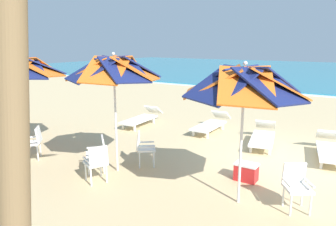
{
  "coord_description": "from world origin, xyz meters",
  "views": [
    {
      "loc": [
        1.53,
        -7.92,
        3.0
      ],
      "look_at": [
        -3.43,
        -0.32,
        1.0
      ],
      "focal_mm": 33.65,
      "sensor_mm": 36.0,
      "label": 1
    }
  ],
  "objects_px": {
    "plastic_chair_2": "(98,152)",
    "sun_lounger_0": "(330,149)",
    "plastic_chair_0": "(296,184)",
    "plastic_chair_3": "(144,147)",
    "sun_lounger_1": "(263,136)",
    "cooler_box": "(246,172)",
    "beach_umbrella_1": "(114,70)",
    "beach_umbrella_0": "(244,83)",
    "beach_umbrella_2": "(20,68)",
    "plastic_chair_1": "(96,161)",
    "plastic_chair_4": "(34,141)",
    "sun_lounger_2": "(211,124)",
    "palm_tree_1": "(6,60)",
    "sun_lounger_3": "(142,118)"
  },
  "relations": [
    {
      "from": "plastic_chair_3",
      "to": "sun_lounger_3",
      "type": "xyz_separation_m",
      "value": [
        -2.54,
        3.18,
        -0.22
      ]
    },
    {
      "from": "beach_umbrella_0",
      "to": "beach_umbrella_2",
      "type": "distance_m",
      "value": 6.05
    },
    {
      "from": "sun_lounger_2",
      "to": "beach_umbrella_1",
      "type": "bearing_deg",
      "value": -94.88
    },
    {
      "from": "plastic_chair_2",
      "to": "sun_lounger_0",
      "type": "bearing_deg",
      "value": 41.44
    },
    {
      "from": "sun_lounger_2",
      "to": "cooler_box",
      "type": "height_order",
      "value": "sun_lounger_2"
    },
    {
      "from": "plastic_chair_1",
      "to": "plastic_chair_4",
      "type": "relative_size",
      "value": 1.0
    },
    {
      "from": "plastic_chair_2",
      "to": "plastic_chair_3",
      "type": "distance_m",
      "value": 1.11
    },
    {
      "from": "beach_umbrella_1",
      "to": "sun_lounger_0",
      "type": "xyz_separation_m",
      "value": [
        4.19,
        3.71,
        -2.15
      ]
    },
    {
      "from": "plastic_chair_0",
      "to": "plastic_chair_4",
      "type": "xyz_separation_m",
      "value": [
        -6.35,
        -1.04,
        0.0
      ]
    },
    {
      "from": "beach_umbrella_0",
      "to": "sun_lounger_2",
      "type": "height_order",
      "value": "beach_umbrella_0"
    },
    {
      "from": "palm_tree_1",
      "to": "plastic_chair_4",
      "type": "bearing_deg",
      "value": 145.26
    },
    {
      "from": "plastic_chair_3",
      "to": "palm_tree_1",
      "type": "height_order",
      "value": "palm_tree_1"
    },
    {
      "from": "plastic_chair_3",
      "to": "beach_umbrella_2",
      "type": "distance_m",
      "value": 3.96
    },
    {
      "from": "beach_umbrella_2",
      "to": "sun_lounger_2",
      "type": "xyz_separation_m",
      "value": [
        3.4,
        4.79,
        -2.08
      ]
    },
    {
      "from": "beach_umbrella_2",
      "to": "plastic_chair_2",
      "type": "bearing_deg",
      "value": 1.93
    },
    {
      "from": "beach_umbrella_1",
      "to": "sun_lounger_1",
      "type": "relative_size",
      "value": 1.27
    },
    {
      "from": "plastic_chair_4",
      "to": "sun_lounger_1",
      "type": "bearing_deg",
      "value": 43.58
    },
    {
      "from": "beach_umbrella_1",
      "to": "sun_lounger_0",
      "type": "relative_size",
      "value": 1.27
    },
    {
      "from": "plastic_chair_4",
      "to": "sun_lounger_2",
      "type": "relative_size",
      "value": 0.4
    },
    {
      "from": "plastic_chair_1",
      "to": "plastic_chair_3",
      "type": "xyz_separation_m",
      "value": [
        0.25,
        1.36,
        0.0
      ]
    },
    {
      "from": "plastic_chair_1",
      "to": "beach_umbrella_2",
      "type": "height_order",
      "value": "beach_umbrella_2"
    },
    {
      "from": "beach_umbrella_1",
      "to": "plastic_chair_2",
      "type": "bearing_deg",
      "value": -139.62
    },
    {
      "from": "plastic_chair_3",
      "to": "plastic_chair_0",
      "type": "bearing_deg",
      "value": -2.59
    },
    {
      "from": "plastic_chair_2",
      "to": "sun_lounger_0",
      "type": "xyz_separation_m",
      "value": [
        4.52,
        3.99,
        -0.22
      ]
    },
    {
      "from": "cooler_box",
      "to": "palm_tree_1",
      "type": "bearing_deg",
      "value": -99.99
    },
    {
      "from": "beach_umbrella_1",
      "to": "sun_lounger_0",
      "type": "bearing_deg",
      "value": 41.52
    },
    {
      "from": "beach_umbrella_1",
      "to": "plastic_chair_2",
      "type": "height_order",
      "value": "beach_umbrella_1"
    },
    {
      "from": "palm_tree_1",
      "to": "cooler_box",
      "type": "distance_m",
      "value": 5.51
    },
    {
      "from": "sun_lounger_1",
      "to": "cooler_box",
      "type": "bearing_deg",
      "value": -80.68
    },
    {
      "from": "beach_umbrella_0",
      "to": "plastic_chair_2",
      "type": "xyz_separation_m",
      "value": [
        -3.34,
        -0.39,
        -1.81
      ]
    },
    {
      "from": "beach_umbrella_2",
      "to": "sun_lounger_2",
      "type": "relative_size",
      "value": 1.26
    },
    {
      "from": "plastic_chair_4",
      "to": "sun_lounger_2",
      "type": "height_order",
      "value": "plastic_chair_4"
    },
    {
      "from": "beach_umbrella_0",
      "to": "beach_umbrella_2",
      "type": "bearing_deg",
      "value": -175.42
    },
    {
      "from": "beach_umbrella_0",
      "to": "sun_lounger_1",
      "type": "distance_m",
      "value": 4.35
    },
    {
      "from": "beach_umbrella_0",
      "to": "plastic_chair_1",
      "type": "bearing_deg",
      "value": -163.67
    },
    {
      "from": "palm_tree_1",
      "to": "beach_umbrella_1",
      "type": "bearing_deg",
      "value": 118.42
    },
    {
      "from": "beach_umbrella_1",
      "to": "palm_tree_1",
      "type": "relative_size",
      "value": 0.62
    },
    {
      "from": "plastic_chair_4",
      "to": "cooler_box",
      "type": "relative_size",
      "value": 1.73
    },
    {
      "from": "beach_umbrella_2",
      "to": "sun_lounger_1",
      "type": "distance_m",
      "value": 7.16
    },
    {
      "from": "beach_umbrella_0",
      "to": "sun_lounger_2",
      "type": "bearing_deg",
      "value": 121.44
    },
    {
      "from": "plastic_chair_4",
      "to": "sun_lounger_2",
      "type": "bearing_deg",
      "value": 61.16
    },
    {
      "from": "sun_lounger_0",
      "to": "plastic_chair_2",
      "type": "bearing_deg",
      "value": -138.56
    },
    {
      "from": "beach_umbrella_0",
      "to": "sun_lounger_0",
      "type": "height_order",
      "value": "beach_umbrella_0"
    },
    {
      "from": "beach_umbrella_2",
      "to": "sun_lounger_2",
      "type": "distance_m",
      "value": 6.23
    },
    {
      "from": "plastic_chair_1",
      "to": "sun_lounger_1",
      "type": "distance_m",
      "value": 5.17
    },
    {
      "from": "beach_umbrella_1",
      "to": "cooler_box",
      "type": "relative_size",
      "value": 5.64
    },
    {
      "from": "plastic_chair_3",
      "to": "plastic_chair_4",
      "type": "xyz_separation_m",
      "value": [
        -2.72,
        -1.21,
        0.0
      ]
    },
    {
      "from": "beach_umbrella_0",
      "to": "plastic_chair_1",
      "type": "height_order",
      "value": "beach_umbrella_0"
    },
    {
      "from": "plastic_chair_0",
      "to": "beach_umbrella_1",
      "type": "height_order",
      "value": "beach_umbrella_1"
    },
    {
      "from": "plastic_chair_0",
      "to": "plastic_chair_3",
      "type": "distance_m",
      "value": 3.64
    }
  ]
}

